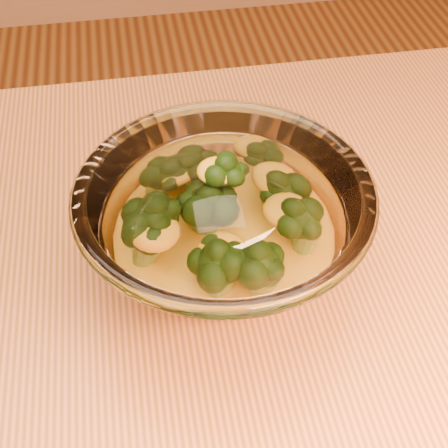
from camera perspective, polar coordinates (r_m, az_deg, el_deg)
name	(u,v)px	position (r m, az deg, el deg)	size (l,w,h in m)	color
glass_bowl	(224,228)	(0.45, 0.00, -0.40)	(0.21, 0.21, 0.09)	white
cheese_sauce	(224,247)	(0.46, 0.00, -2.08)	(0.12, 0.12, 0.03)	#FF9E15
broccoli_heap	(216,214)	(0.45, -0.69, 0.90)	(0.14, 0.14, 0.07)	black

